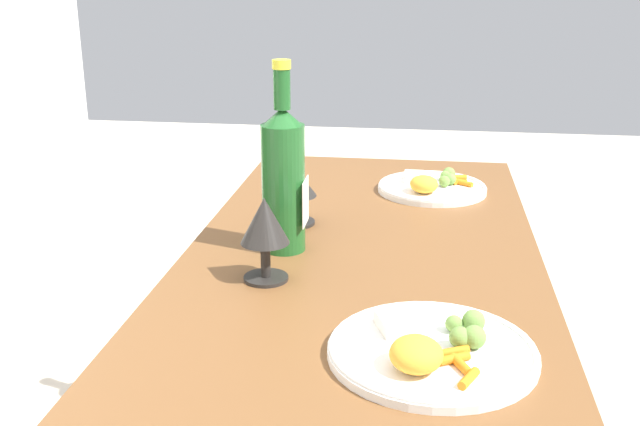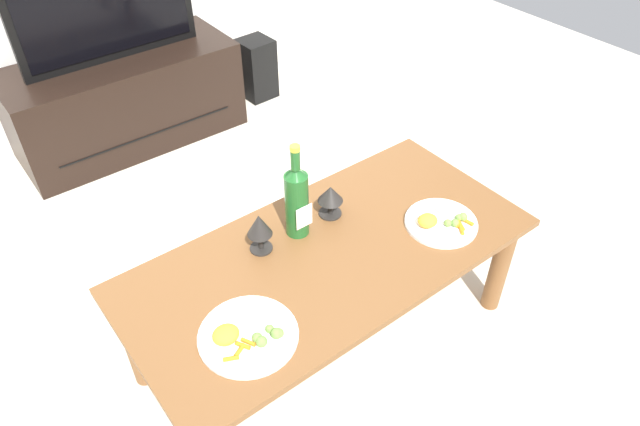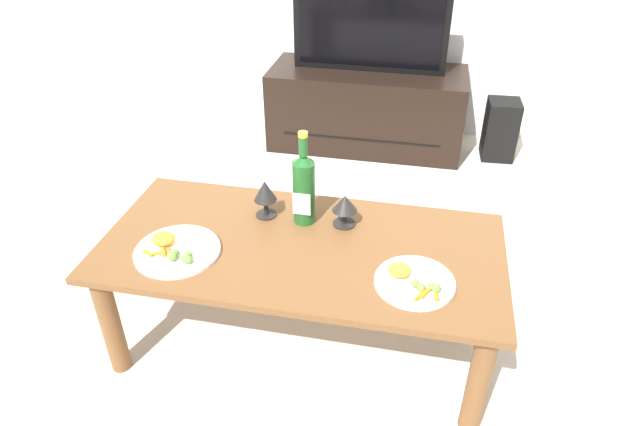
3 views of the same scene
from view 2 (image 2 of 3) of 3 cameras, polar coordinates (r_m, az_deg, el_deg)
ground_plane at (r=2.26m, az=0.76°, el=-12.14°), size 6.40×6.40×0.00m
dining_table at (r=1.97m, az=0.86°, el=-5.43°), size 1.37×0.65×0.45m
tv_stand at (r=3.31m, az=-18.37°, el=10.46°), size 1.17×0.49×0.48m
tv_screen at (r=3.11m, az=-20.30°, el=18.23°), size 0.89×0.05×0.50m
floor_speaker at (r=3.62m, az=-6.21°, el=13.87°), size 0.19×0.19×0.36m
wine_bottle at (r=1.90m, az=-2.30°, el=1.37°), size 0.08×0.08×0.35m
goblet_left at (r=1.87m, az=-5.95°, el=-1.35°), size 0.08×0.08×0.14m
goblet_right at (r=2.01m, az=1.02°, el=1.69°), size 0.09×0.09×0.12m
dinner_plate_left at (r=1.69m, az=-7.13°, el=-11.69°), size 0.29×0.29×0.05m
dinner_plate_right at (r=2.05m, az=11.74°, el=-0.83°), size 0.25×0.25×0.05m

